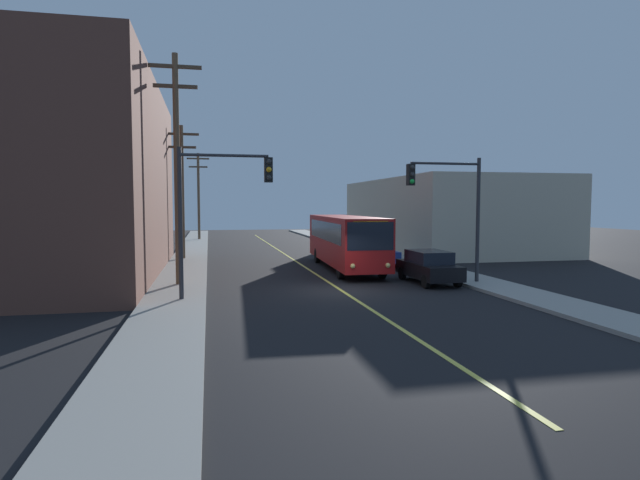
% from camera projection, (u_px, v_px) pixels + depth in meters
% --- Properties ---
extents(ground_plane, '(120.00, 120.00, 0.00)m').
position_uv_depth(ground_plane, '(341.00, 290.00, 23.50)').
color(ground_plane, black).
extents(sidewalk_left, '(2.50, 90.00, 0.15)m').
position_uv_depth(sidewalk_left, '(186.00, 267.00, 31.73)').
color(sidewalk_left, gray).
rests_on(sidewalk_left, ground).
extents(sidewalk_right, '(2.50, 90.00, 0.15)m').
position_uv_depth(sidewalk_right, '(408.00, 262.00, 34.77)').
color(sidewalk_right, gray).
rests_on(sidewalk_right, ground).
extents(lane_stripe_center, '(0.16, 60.00, 0.01)m').
position_uv_depth(lane_stripe_center, '(290.00, 258.00, 38.13)').
color(lane_stripe_center, '#D8CC4C').
rests_on(lane_stripe_center, ground).
extents(building_left_brick, '(10.00, 20.69, 10.47)m').
position_uv_depth(building_left_brick, '(63.00, 180.00, 27.71)').
color(building_left_brick, brown).
rests_on(building_left_brick, ground).
extents(building_right_warehouse, '(12.00, 21.47, 6.09)m').
position_uv_depth(building_right_warehouse, '(444.00, 215.00, 45.65)').
color(building_right_warehouse, beige).
rests_on(building_right_warehouse, ground).
extents(city_bus, '(3.13, 12.25, 3.20)m').
position_uv_depth(city_bus, '(345.00, 239.00, 31.30)').
color(city_bus, maroon).
rests_on(city_bus, ground).
extents(parked_car_black, '(1.84, 4.41, 1.62)m').
position_uv_depth(parked_car_black, '(429.00, 266.00, 25.64)').
color(parked_car_black, black).
rests_on(parked_car_black, ground).
extents(parked_car_blue, '(1.96, 4.46, 1.62)m').
position_uv_depth(parked_car_blue, '(377.00, 252.00, 33.34)').
color(parked_car_blue, navy).
rests_on(parked_car_blue, ground).
extents(utility_pole_near, '(2.40, 0.28, 10.71)m').
position_uv_depth(utility_pole_near, '(177.00, 159.00, 24.13)').
color(utility_pole_near, brown).
rests_on(utility_pole_near, sidewalk_left).
extents(utility_pole_mid, '(2.40, 0.28, 9.25)m').
position_uv_depth(utility_pole_mid, '(182.00, 185.00, 36.01)').
color(utility_pole_mid, brown).
rests_on(utility_pole_mid, sidewalk_left).
extents(utility_pole_far, '(2.40, 0.28, 9.41)m').
position_uv_depth(utility_pole_far, '(199.00, 192.00, 56.72)').
color(utility_pole_far, brown).
rests_on(utility_pole_far, sidewalk_left).
extents(traffic_signal_left_corner, '(3.75, 0.48, 6.00)m').
position_uv_depth(traffic_signal_left_corner, '(220.00, 194.00, 20.62)').
color(traffic_signal_left_corner, '#2D2D33').
rests_on(traffic_signal_left_corner, sidewalk_left).
extents(traffic_signal_right_corner, '(3.75, 0.48, 6.00)m').
position_uv_depth(traffic_signal_right_corner, '(449.00, 196.00, 24.71)').
color(traffic_signal_right_corner, '#2D2D33').
rests_on(traffic_signal_right_corner, sidewalk_right).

